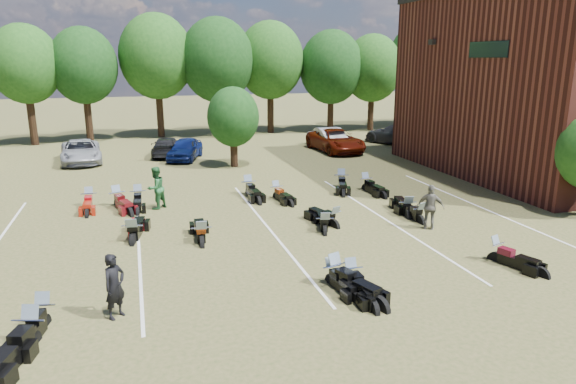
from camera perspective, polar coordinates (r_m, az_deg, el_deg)
name	(u,v)px	position (r m, az deg, el deg)	size (l,w,h in m)	color
ground	(371,247)	(18.74, 9.26, -6.09)	(160.00, 160.00, 0.00)	brown
car_2	(81,151)	(35.90, -22.02, 4.20)	(2.41, 5.24, 1.46)	gray
car_3	(167,147)	(36.67, -13.30, 4.94)	(1.79, 4.41, 1.28)	black
car_4	(185,149)	(35.00, -11.37, 4.73)	(1.70, 4.23, 1.44)	#0B1852
car_5	(326,137)	(39.03, 4.27, 6.08)	(1.68, 4.81, 1.58)	#A7A8A3
car_6	(336,140)	(37.52, 5.31, 5.72)	(2.64, 5.73, 1.59)	#561104
car_7	(397,134)	(41.40, 12.02, 6.31)	(2.25, 5.53, 1.60)	#323237
person_black	(115,286)	(14.17, -18.71, -9.88)	(0.64, 0.42, 1.75)	black
person_green	(156,188)	(23.65, -14.47, 0.44)	(0.93, 0.73, 1.92)	#215A2C
person_grey	(431,207)	(20.92, 15.56, -1.64)	(1.06, 0.44, 1.80)	#5F5C51
motorcycle_0	(32,346)	(13.98, -26.56, -15.08)	(0.79, 2.49, 1.39)	black
motorcycle_1	(44,327)	(14.73, -25.46, -13.40)	(0.72, 2.27, 1.26)	black
motorcycle_2	(331,283)	(15.77, 4.83, -10.05)	(0.64, 2.00, 1.12)	black
motorcycle_3	(351,287)	(15.59, 7.03, -10.41)	(0.70, 2.18, 1.22)	black
motorcycle_4	(336,286)	(15.59, 5.39, -10.37)	(0.80, 2.50, 1.39)	black
motorcycle_5	(496,261)	(18.66, 22.09, -7.12)	(0.69, 2.17, 1.21)	black
motorcycle_7	(132,242)	(19.90, -16.95, -5.31)	(0.70, 2.21, 1.23)	maroon
motorcycle_8	(202,245)	(18.95, -9.53, -5.86)	(0.77, 2.41, 1.34)	black
motorcycle_9	(134,243)	(19.74, -16.79, -5.46)	(0.78, 2.43, 1.36)	black
motorcycle_10	(325,234)	(19.95, 4.09, -4.63)	(0.71, 2.22, 1.24)	black
motorcycle_11	(334,227)	(20.72, 5.12, -3.91)	(0.71, 2.22, 1.24)	black
motorcycle_12	(420,223)	(21.85, 14.47, -3.35)	(0.72, 2.25, 1.25)	black
motorcycle_13	(407,217)	(22.48, 13.09, -2.76)	(0.77, 2.41, 1.34)	black
motorcycle_14	(118,206)	(24.76, -18.37, -1.52)	(0.77, 2.42, 1.35)	#510B0F
motorcycle_15	(90,206)	(25.18, -21.15, -1.51)	(0.71, 2.24, 1.25)	maroon
motorcycle_16	(139,204)	(24.84, -16.27, -1.30)	(0.73, 2.29, 1.28)	black
motorcycle_17	(277,198)	(24.87, -1.28, -0.69)	(0.68, 2.13, 1.19)	black
motorcycle_18	(249,195)	(25.58, -4.40, -0.29)	(0.78, 2.44, 1.36)	black
motorcycle_19	(366,190)	(26.65, 8.63, 0.19)	(0.73, 2.29, 1.28)	black
motorcycle_20	(341,187)	(27.08, 5.92, 0.51)	(0.77, 2.43, 1.35)	black
tree_line	(214,61)	(45.22, -8.25, 14.16)	(56.00, 6.00, 9.79)	black
young_tree_midfield	(233,117)	(31.93, -6.12, 8.30)	(3.20, 3.20, 4.70)	black
parking_lines	(269,229)	(20.40, -2.08, -4.15)	(20.10, 14.00, 0.01)	silver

